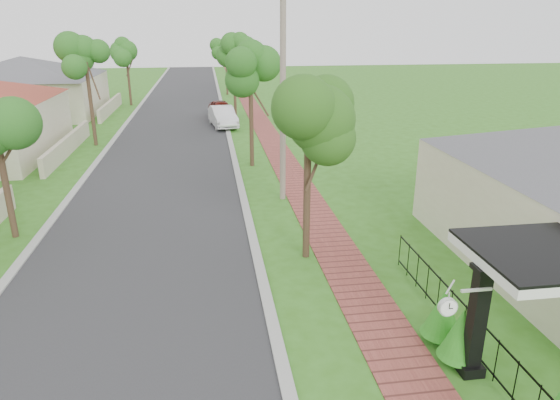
{
  "coord_description": "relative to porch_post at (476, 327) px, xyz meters",
  "views": [
    {
      "loc": [
        -0.69,
        -9.09,
        6.99
      ],
      "look_at": [
        1.55,
        6.25,
        1.5
      ],
      "focal_mm": 32.0,
      "sensor_mm": 36.0,
      "label": 1
    }
  ],
  "objects": [
    {
      "name": "near_tree",
      "position": [
        -2.35,
        6.01,
        2.9
      ],
      "size": [
        1.97,
        1.97,
        5.06
      ],
      "color": "#382619",
      "rests_on": "ground"
    },
    {
      "name": "road",
      "position": [
        -7.55,
        21.0,
        -1.12
      ],
      "size": [
        7.0,
        120.0,
        0.02
      ],
      "primitive_type": "cube",
      "color": "#28282B",
      "rests_on": "ground"
    },
    {
      "name": "far_house_grey",
      "position": [
        -19.52,
        35.0,
        1.22
      ],
      "size": [
        15.56,
        15.56,
        4.6
      ],
      "color": "beige",
      "rests_on": "ground"
    },
    {
      "name": "street_trees",
      "position": [
        -7.42,
        27.84,
        3.42
      ],
      "size": [
        10.7,
        37.65,
        5.89
      ],
      "color": "#382619",
      "rests_on": "ground"
    },
    {
      "name": "station_clock",
      "position": [
        -0.85,
        -0.4,
        0.83
      ],
      "size": [
        1.04,
        0.13,
        0.53
      ],
      "color": "silver",
      "rests_on": "ground"
    },
    {
      "name": "sidewalk",
      "position": [
        -1.3,
        21.0,
        -1.12
      ],
      "size": [
        1.5,
        120.0,
        0.03
      ],
      "primitive_type": "cube",
      "color": "#98473D",
      "rests_on": "ground"
    },
    {
      "name": "parked_car_white",
      "position": [
        -4.15,
        27.68,
        -0.4
      ],
      "size": [
        2.13,
        4.52,
        1.43
      ],
      "primitive_type": "imported",
      "rotation": [
        0.0,
        0.0,
        0.15
      ],
      "color": "white",
      "rests_on": "ground"
    },
    {
      "name": "hedge_row",
      "position": [
        -0.1,
        -0.63,
        -0.32
      ],
      "size": [
        0.84,
        4.7,
        2.17
      ],
      "color": "#156D16",
      "rests_on": "ground"
    },
    {
      "name": "kerb_left",
      "position": [
        -11.2,
        21.0,
        -1.12
      ],
      "size": [
        0.3,
        120.0,
        0.1
      ],
      "primitive_type": "cube",
      "color": "#9E9E99",
      "rests_on": "ground"
    },
    {
      "name": "picket_fence",
      "position": [
        0.35,
        1.0,
        -0.59
      ],
      "size": [
        0.03,
        8.02,
        1.0
      ],
      "color": "black",
      "rests_on": "ground"
    },
    {
      "name": "porch_post",
      "position": [
        0.0,
        0.0,
        0.0
      ],
      "size": [
        0.48,
        0.48,
        2.52
      ],
      "color": "black",
      "rests_on": "ground"
    },
    {
      "name": "kerb_right",
      "position": [
        -3.9,
        21.0,
        -1.12
      ],
      "size": [
        0.3,
        120.0,
        0.1
      ],
      "primitive_type": "cube",
      "color": "#9E9E99",
      "rests_on": "ground"
    },
    {
      "name": "parked_car_red",
      "position": [
        -4.15,
        31.39,
        -0.46
      ],
      "size": [
        2.21,
        4.08,
        1.32
      ],
      "primitive_type": "imported",
      "rotation": [
        0.0,
        0.0,
        0.17
      ],
      "color": "#5F140E",
      "rests_on": "ground"
    },
    {
      "name": "ground",
      "position": [
        -4.55,
        1.0,
        -1.12
      ],
      "size": [
        160.0,
        160.0,
        0.0
      ],
      "primitive_type": "plane",
      "color": "#336818",
      "rests_on": "ground"
    },
    {
      "name": "utility_pole",
      "position": [
        -2.25,
        11.61,
        3.29
      ],
      "size": [
        1.2,
        0.24,
        8.7
      ],
      "color": "gray",
      "rests_on": "ground"
    }
  ]
}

